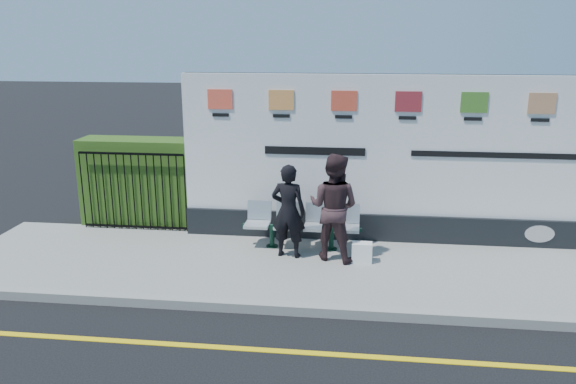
# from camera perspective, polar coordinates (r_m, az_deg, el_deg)

# --- Properties ---
(ground) EXTENTS (80.00, 80.00, 0.00)m
(ground) POSITION_cam_1_polar(r_m,az_deg,el_deg) (7.16, 9.48, -16.28)
(ground) COLOR black
(pavement) EXTENTS (14.00, 3.00, 0.12)m
(pavement) POSITION_cam_1_polar(r_m,az_deg,el_deg) (9.36, 8.83, -7.89)
(pavement) COLOR gray
(pavement) RESTS_ON ground
(kerb) EXTENTS (14.00, 0.18, 0.14)m
(kerb) POSITION_cam_1_polar(r_m,az_deg,el_deg) (8.00, 9.18, -12.09)
(kerb) COLOR gray
(kerb) RESTS_ON ground
(yellow_line) EXTENTS (14.00, 0.10, 0.01)m
(yellow_line) POSITION_cam_1_polar(r_m,az_deg,el_deg) (7.16, 9.48, -16.26)
(yellow_line) COLOR yellow
(yellow_line) RESTS_ON ground
(billboard) EXTENTS (8.00, 0.30, 3.00)m
(billboard) POSITION_cam_1_polar(r_m,az_deg,el_deg) (10.25, 11.69, 2.07)
(billboard) COLOR black
(billboard) RESTS_ON pavement
(hedge) EXTENTS (2.35, 0.70, 1.70)m
(hedge) POSITION_cam_1_polar(r_m,az_deg,el_deg) (11.52, -14.65, 1.07)
(hedge) COLOR #325519
(hedge) RESTS_ON pavement
(railing) EXTENTS (2.05, 0.06, 1.54)m
(railing) POSITION_cam_1_polar(r_m,az_deg,el_deg) (11.14, -15.44, 0.09)
(railing) COLOR black
(railing) RESTS_ON pavement
(bench) EXTENTS (2.02, 0.56, 0.43)m
(bench) POSITION_cam_1_polar(r_m,az_deg,el_deg) (9.95, 1.39, -4.53)
(bench) COLOR silver
(bench) RESTS_ON pavement
(woman_left) EXTENTS (0.64, 0.47, 1.61)m
(woman_left) POSITION_cam_1_polar(r_m,az_deg,el_deg) (9.41, 0.04, -1.94)
(woman_left) COLOR black
(woman_left) RESTS_ON pavement
(woman_right) EXTENTS (1.06, 0.94, 1.80)m
(woman_right) POSITION_cam_1_polar(r_m,az_deg,el_deg) (9.33, 4.65, -1.52)
(woman_right) COLOR #352226
(woman_right) RESTS_ON pavement
(handbag_brown) EXTENTS (0.26, 0.12, 0.20)m
(handbag_brown) POSITION_cam_1_polar(r_m,az_deg,el_deg) (9.88, -0.12, -2.73)
(handbag_brown) COLOR black
(handbag_brown) RESTS_ON bench
(carrier_bag_white) EXTENTS (0.33, 0.20, 0.33)m
(carrier_bag_white) POSITION_cam_1_polar(r_m,az_deg,el_deg) (9.45, 7.51, -6.09)
(carrier_bag_white) COLOR white
(carrier_bag_white) RESTS_ON pavement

